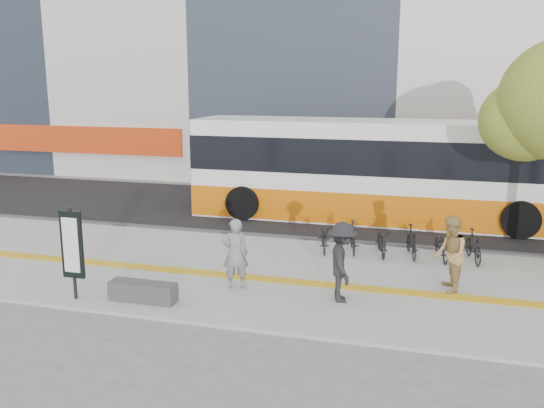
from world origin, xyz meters
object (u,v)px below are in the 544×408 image
(signboard, at_px, (72,246))
(pedestrian_tan, at_px, (450,254))
(bench, at_px, (143,292))
(seated_woman, at_px, (235,253))
(pedestrian_dark, at_px, (342,262))
(bus, at_px, (378,173))

(signboard, height_order, pedestrian_tan, signboard)
(bench, xyz_separation_m, seated_woman, (1.80, 1.40, 0.66))
(signboard, bearing_deg, pedestrian_dark, 14.62)
(seated_woman, bearing_deg, bench, 16.38)
(seated_woman, distance_m, pedestrian_tan, 5.20)
(pedestrian_dark, bearing_deg, signboard, 88.95)
(bus, height_order, pedestrian_tan, bus)
(bench, distance_m, signboard, 1.94)
(bus, distance_m, pedestrian_dark, 8.46)
(bench, bearing_deg, bus, 65.45)
(signboard, bearing_deg, bench, 10.81)
(pedestrian_tan, relative_size, pedestrian_dark, 0.99)
(signboard, bearing_deg, seated_woman, 26.64)
(bench, xyz_separation_m, pedestrian_dark, (4.45, 1.27, 0.71))
(bench, relative_size, signboard, 0.73)
(bench, height_order, signboard, signboard)
(pedestrian_tan, height_order, pedestrian_dark, pedestrian_dark)
(seated_woman, bearing_deg, pedestrian_tan, 171.77)
(signboard, relative_size, pedestrian_tan, 1.18)
(bus, relative_size, pedestrian_dark, 7.23)
(bus, bearing_deg, signboard, -121.08)
(pedestrian_tan, bearing_deg, bench, -77.31)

